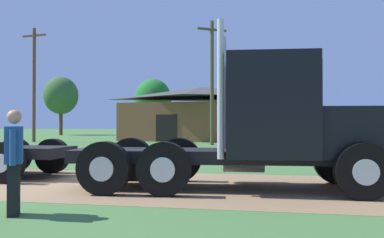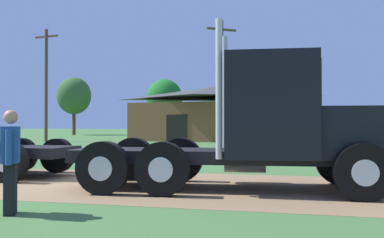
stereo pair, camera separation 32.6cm
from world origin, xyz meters
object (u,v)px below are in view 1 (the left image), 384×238
utility_pole_near (34,82)px  utility_pole_far (212,79)px  visitor_far_side (368,143)px  truck_foreground_white (272,128)px  shed_building (202,115)px  visitor_standing_near (14,158)px

utility_pole_near → utility_pole_far: 14.95m
visitor_far_side → utility_pole_far: size_ratio=0.18×
truck_foreground_white → shed_building: size_ratio=0.52×
visitor_far_side → utility_pole_far: (-7.34, 13.73, 3.70)m
visitor_far_side → utility_pole_near: utility_pole_near is taller
truck_foreground_white → visitor_standing_near: size_ratio=4.34×
truck_foreground_white → shed_building: (-6.31, 27.15, 0.89)m
truck_foreground_white → visitor_far_side: (3.12, 5.46, -0.55)m
visitor_standing_near → visitor_far_side: visitor_standing_near is taller
visitor_standing_near → utility_pole_far: (-0.20, 22.70, 3.62)m
visitor_standing_near → shed_building: shed_building is taller
visitor_far_side → utility_pole_near: 27.51m
truck_foreground_white → utility_pole_far: utility_pole_far is taller
visitor_standing_near → truck_foreground_white: bearing=41.1°
utility_pole_near → utility_pole_far: utility_pole_near is taller
visitor_far_side → shed_building: bearing=113.5°
shed_building → utility_pole_near: 14.22m
visitor_standing_near → utility_pole_near: (-14.99, 24.80, 3.94)m
truck_foreground_white → visitor_standing_near: 5.36m
visitor_far_side → utility_pole_far: utility_pole_far is taller
shed_building → utility_pole_far: utility_pole_far is taller
shed_building → utility_pole_near: size_ratio=1.55×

